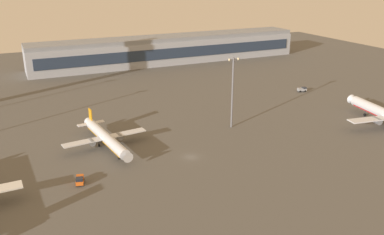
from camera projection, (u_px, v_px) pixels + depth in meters
ground_plane at (191, 157)px, 126.82m from camera, size 416.00×416.00×0.00m
terminal_building at (169, 49)px, 255.56m from camera, size 168.79×22.40×16.40m
airplane_near_gate at (106, 138)px, 132.44m from camera, size 27.78×35.60×9.13m
baggage_tractor at (302, 89)px, 194.75m from camera, size 4.46×2.80×2.25m
maintenance_van at (80, 180)px, 110.37m from camera, size 2.86×4.48×2.25m
apron_light_east at (233, 88)px, 146.18m from camera, size 4.80×0.90×25.73m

